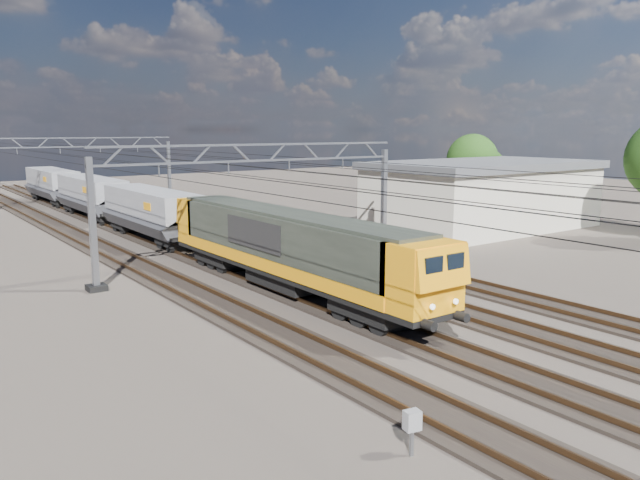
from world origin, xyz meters
TOP-DOWN VIEW (x-y plane):
  - ground at (0.00, 0.00)m, footprint 160.00×160.00m
  - track_outer_west at (-6.00, 0.00)m, footprint 2.60×140.00m
  - track_loco at (-2.00, 0.00)m, footprint 2.60×140.00m
  - track_inner_east at (2.00, 0.00)m, footprint 2.60×140.00m
  - track_outer_east at (6.00, 0.00)m, footprint 2.60×140.00m
  - catenary_gantry_mid at (0.00, 4.00)m, footprint 19.90×0.90m
  - catenary_gantry_far at (0.00, 40.00)m, footprint 19.90×0.90m
  - overhead_wires at (0.00, 8.00)m, footprint 12.03×140.00m
  - locomotive at (-2.00, -1.86)m, footprint 2.76×21.10m
  - hopper_wagon_lead at (-2.00, 15.83)m, footprint 3.38×13.00m
  - hopper_wagon_mid at (-2.00, 30.03)m, footprint 3.38×13.00m
  - hopper_wagon_third at (-2.00, 44.23)m, footprint 3.38×13.00m
  - trackside_cabinet at (-8.11, -16.71)m, footprint 0.44×0.37m
  - industrial_shed at (22.00, 6.00)m, footprint 18.60×10.60m
  - tree_far at (30.32, 13.79)m, footprint 5.48×5.08m

SIDE VIEW (x-z plane):
  - ground at x=0.00m, z-range 0.00..0.00m
  - track_outer_west at x=-6.00m, z-range -0.08..0.22m
  - track_loco at x=-2.00m, z-range -0.08..0.22m
  - track_inner_east at x=2.00m, z-range -0.08..0.22m
  - track_outer_east at x=6.00m, z-range -0.08..0.22m
  - trackside_cabinet at x=-8.11m, z-range 0.30..1.48m
  - hopper_wagon_lead at x=-2.00m, z-range 0.60..3.86m
  - hopper_wagon_mid at x=-2.00m, z-range 0.60..3.86m
  - hopper_wagon_third at x=-2.00m, z-range 0.60..3.86m
  - locomotive at x=-2.00m, z-range 0.52..4.14m
  - industrial_shed at x=22.00m, z-range 0.03..5.43m
  - catenary_gantry_mid at x=0.00m, z-range 0.35..7.46m
  - catenary_gantry_far at x=0.00m, z-range 0.35..7.46m
  - tree_far at x=30.32m, z-range 1.03..8.52m
  - overhead_wires at x=0.00m, z-range 5.48..6.02m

